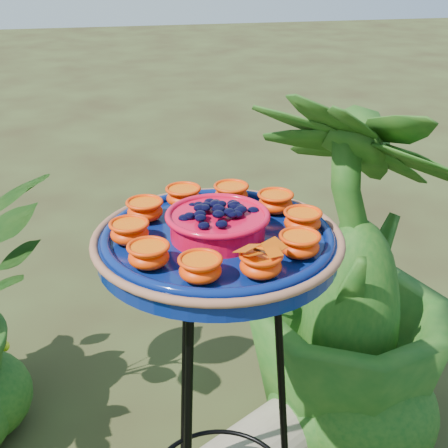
% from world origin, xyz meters
% --- Properties ---
extents(tripod_stand, '(0.42, 0.42, 0.88)m').
position_xyz_m(tripod_stand, '(0.08, 0.03, 0.54)').
color(tripod_stand, black).
rests_on(tripod_stand, ground).
extents(feeder_dish, '(0.59, 0.59, 0.11)m').
position_xyz_m(feeder_dish, '(0.08, 0.03, 0.92)').
color(feeder_dish, '#071959').
rests_on(feeder_dish, tripod_stand).
extents(shrub_back_right, '(0.87, 0.87, 1.09)m').
position_xyz_m(shrub_back_right, '(0.56, 0.46, 0.55)').
color(shrub_back_right, '#164813').
rests_on(shrub_back_right, ground).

